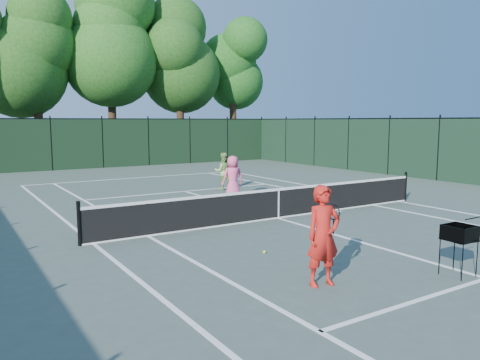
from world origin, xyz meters
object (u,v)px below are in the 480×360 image
ball_hopper (459,233)px  player_green (223,171)px  coach (323,236)px  loose_ball_midcourt (264,252)px  player_pink (233,177)px

ball_hopper → player_green: bearing=88.3°
coach → loose_ball_midcourt: (0.28, 2.17, -0.86)m
coach → player_pink: coach is taller
coach → ball_hopper: size_ratio=1.86×
player_green → loose_ball_midcourt: player_green is taller
loose_ball_midcourt → player_pink: bearing=63.9°
coach → loose_ball_midcourt: size_ratio=26.39×
player_pink → loose_ball_midcourt: player_pink is taller
loose_ball_midcourt → player_green: bearing=65.0°
coach → loose_ball_midcourt: bearing=92.0°
coach → player_green: bearing=77.5°
player_green → loose_ball_midcourt: bearing=85.6°
coach → ball_hopper: (2.52, -0.97, -0.09)m
coach → player_green: 11.78m
coach → player_green: coach is taller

